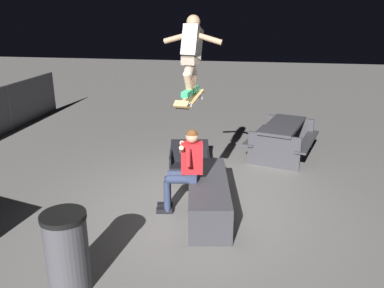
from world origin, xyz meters
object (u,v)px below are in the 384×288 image
Objects in this scene: skater_airborne at (192,51)px; picnic_table_back at (283,135)px; trash_bin at (67,252)px; person_sitting_on_ledge at (185,166)px; skateboard at (191,99)px; ledge_box_main at (208,196)px; kicker_ramp at (190,158)px.

picnic_table_back is at bearing -28.66° from skater_airborne.
trash_bin is at bearing 153.20° from skater_airborne.
skateboard is at bearing -103.13° from person_sitting_on_ledge.
ledge_box_main is 1.97× the size of skateboard.
kicker_ramp is at bearing 109.66° from picnic_table_back.
skater_airborne is 3.33m from kicker_ramp.
person_sitting_on_ledge is 1.24× the size of skater_airborne.
ledge_box_main is 2.28m from kicker_ramp.
skateboard is (-0.02, -0.10, 1.10)m from person_sitting_on_ledge.
ledge_box_main is 2.06× the size of trash_bin.
kicker_ramp is at bearing 10.53° from skateboard.
picnic_table_back is 5.67m from trash_bin.
trash_bin is at bearing 152.13° from picnic_table_back.
skater_airborne is (0.03, -0.10, 1.78)m from person_sitting_on_ledge.
skateboard reaches higher than trash_bin.
skateboard is at bearing 151.70° from picnic_table_back.
skater_airborne reaches higher than skateboard.
skateboard reaches higher than picnic_table_back.
skater_airborne is at bearing -26.80° from trash_bin.
kicker_ramp is (2.17, 0.69, -0.21)m from ledge_box_main.
ledge_box_main is at bearing 155.78° from picnic_table_back.
skater_airborne reaches higher than trash_bin.
person_sitting_on_ledge is at bearing -24.91° from trash_bin.
person_sitting_on_ledge is at bearing 93.39° from ledge_box_main.
person_sitting_on_ledge is at bearing 76.87° from skateboard.
ledge_box_main is 1.02× the size of picnic_table_back.
skater_airborne is at bearing -169.02° from kicker_ramp.
picnic_table_back is (2.88, -1.29, 0.22)m from ledge_box_main.
ledge_box_main is 2.54m from trash_bin.
person_sitting_on_ledge is at bearing -171.82° from kicker_ramp.
skateboard is 0.69m from skater_airborne.
trash_bin is (-5.02, 2.65, -0.00)m from picnic_table_back.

